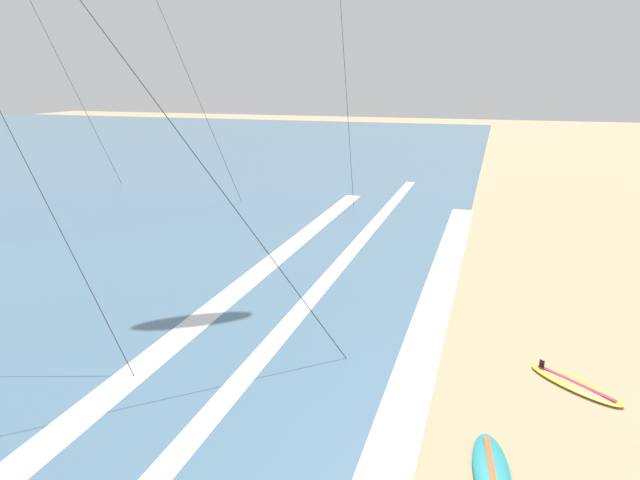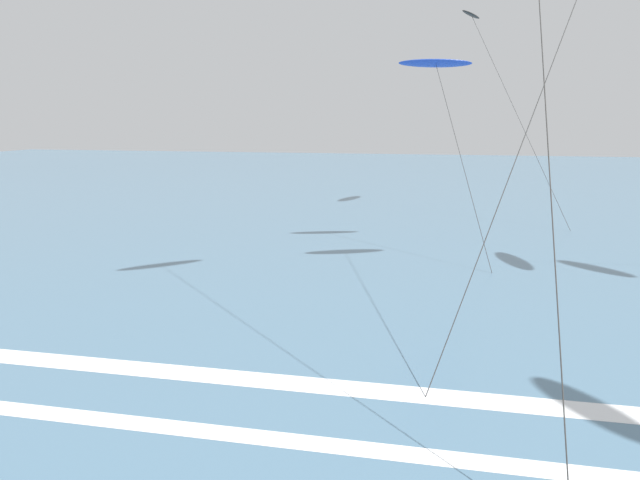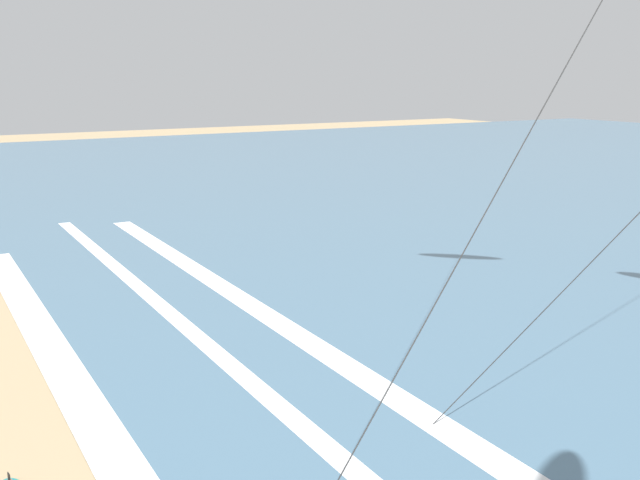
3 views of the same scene
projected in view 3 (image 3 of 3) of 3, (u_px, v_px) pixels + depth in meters
wave_foam_mid_break at (346, 464)px, 12.97m from camera, size 49.85×0.53×0.01m
wave_foam_outer_break at (393, 396)px, 15.72m from camera, size 43.58×0.78×0.01m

